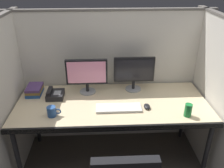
{
  "coord_description": "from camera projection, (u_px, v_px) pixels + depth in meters",
  "views": [
    {
      "loc": [
        -0.1,
        -1.7,
        1.96
      ],
      "look_at": [
        0.0,
        0.35,
        0.92
      ],
      "focal_mm": 37.55,
      "sensor_mm": 36.0,
      "label": 1
    }
  ],
  "objects": [
    {
      "name": "monitor_left",
      "position": [
        87.0,
        74.0,
        2.42
      ],
      "size": [
        0.43,
        0.17,
        0.37
      ],
      "color": "gray",
      "rests_on": "desk"
    },
    {
      "name": "cubicle_partition_left",
      "position": [
        6.0,
        106.0,
        2.18
      ],
      "size": [
        0.06,
        1.41,
        1.57
      ],
      "color": "beige",
      "rests_on": "ground"
    },
    {
      "name": "cubicle_partition_rear",
      "position": [
        110.0,
        79.0,
        2.71
      ],
      "size": [
        2.21,
        0.06,
        1.57
      ],
      "color": "beige",
      "rests_on": "ground"
    },
    {
      "name": "cubicle_partition_right",
      "position": [
        215.0,
        101.0,
        2.27
      ],
      "size": [
        0.06,
        1.41,
        1.57
      ],
      "color": "beige",
      "rests_on": "ground"
    },
    {
      "name": "coffee_mug",
      "position": [
        52.0,
        112.0,
        2.1
      ],
      "size": [
        0.13,
        0.08,
        0.09
      ],
      "color": "#264C8C",
      "rests_on": "desk"
    },
    {
      "name": "book_stack",
      "position": [
        35.0,
        90.0,
        2.47
      ],
      "size": [
        0.15,
        0.22,
        0.09
      ],
      "color": "#1E478C",
      "rests_on": "desk"
    },
    {
      "name": "desk_phone",
      "position": [
        55.0,
        94.0,
        2.41
      ],
      "size": [
        0.17,
        0.19,
        0.09
      ],
      "color": "black",
      "rests_on": "desk"
    },
    {
      "name": "desk",
      "position": [
        112.0,
        107.0,
        2.35
      ],
      "size": [
        1.9,
        0.8,
        0.74
      ],
      "color": "beige",
      "rests_on": "ground"
    },
    {
      "name": "computer_mouse",
      "position": [
        147.0,
        106.0,
        2.23
      ],
      "size": [
        0.06,
        0.1,
        0.04
      ],
      "color": "black",
      "rests_on": "desk"
    },
    {
      "name": "monitor_right",
      "position": [
        134.0,
        72.0,
        2.48
      ],
      "size": [
        0.43,
        0.17,
        0.37
      ],
      "color": "gray",
      "rests_on": "desk"
    },
    {
      "name": "soda_can",
      "position": [
        188.0,
        110.0,
        2.1
      ],
      "size": [
        0.07,
        0.07,
        0.12
      ],
      "primitive_type": "cylinder",
      "color": "#197233",
      "rests_on": "desk"
    },
    {
      "name": "keyboard_main",
      "position": [
        119.0,
        108.0,
        2.22
      ],
      "size": [
        0.43,
        0.15,
        0.02
      ],
      "primitive_type": "cube",
      "color": "silver",
      "rests_on": "desk"
    }
  ]
}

